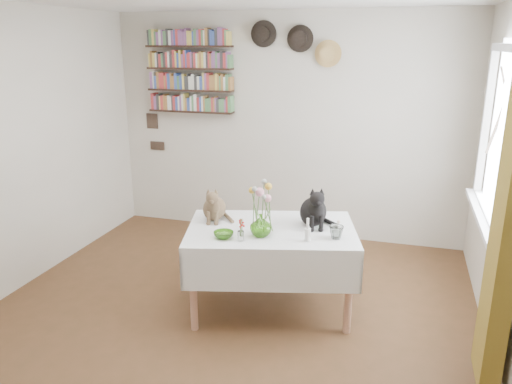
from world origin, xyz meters
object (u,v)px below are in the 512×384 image
(flower_vase, at_px, (261,225))
(bookshelf_unit, at_px, (190,72))
(dining_table, at_px, (271,248))
(tabby_cat, at_px, (214,202))
(black_cat, at_px, (313,204))

(flower_vase, bearing_deg, bookshelf_unit, 126.43)
(dining_table, height_order, bookshelf_unit, bookshelf_unit)
(tabby_cat, height_order, flower_vase, tabby_cat)
(tabby_cat, bearing_deg, black_cat, -5.61)
(black_cat, bearing_deg, bookshelf_unit, 116.97)
(tabby_cat, xyz_separation_m, bookshelf_unit, (-0.89, 1.61, 0.97))
(black_cat, distance_m, flower_vase, 0.50)
(tabby_cat, relative_size, bookshelf_unit, 0.31)
(dining_table, distance_m, tabby_cat, 0.62)
(black_cat, bearing_deg, dining_table, -173.12)
(flower_vase, distance_m, bookshelf_unit, 2.53)
(dining_table, xyz_separation_m, bookshelf_unit, (-1.41, 1.67, 1.30))
(tabby_cat, bearing_deg, bookshelf_unit, 105.90)
(flower_vase, relative_size, bookshelf_unit, 0.18)
(dining_table, relative_size, tabby_cat, 4.96)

